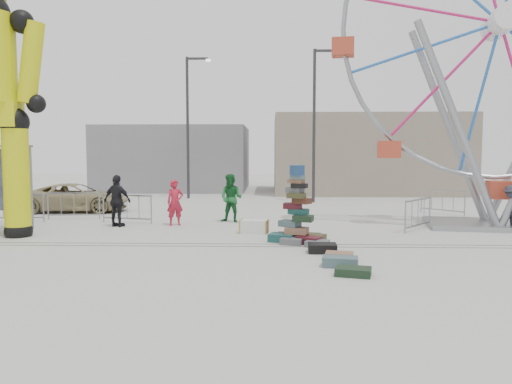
{
  "coord_description": "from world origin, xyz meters",
  "views": [
    {
      "loc": [
        0.75,
        -13.41,
        2.72
      ],
      "look_at": [
        0.29,
        1.89,
        1.46
      ],
      "focal_mm": 35.0,
      "sensor_mm": 36.0,
      "label": 1
    }
  ],
  "objects_px": {
    "barricade_wheel_back": "(442,201)",
    "pedestrian_green": "(231,198)",
    "lamp_post_right": "(316,117)",
    "barricade_dummy_a": "(17,208)",
    "steamer_trunk": "(254,227)",
    "pedestrian_red": "(175,203)",
    "pedestrian_black": "(117,201)",
    "suitcase_tower": "(297,221)",
    "barricade_dummy_c": "(127,209)",
    "pedestrian_grey": "(511,208)",
    "lamp_post_left": "(189,120)",
    "barricade_dummy_b": "(74,206)",
    "parked_suv": "(76,198)",
    "ferris_wheel": "(499,50)",
    "barricade_wheel_front": "(418,214)"
  },
  "relations": [
    {
      "from": "suitcase_tower",
      "to": "pedestrian_grey",
      "type": "height_order",
      "value": "suitcase_tower"
    },
    {
      "from": "barricade_dummy_a",
      "to": "pedestrian_green",
      "type": "bearing_deg",
      "value": -3.4
    },
    {
      "from": "steamer_trunk",
      "to": "barricade_dummy_b",
      "type": "xyz_separation_m",
      "value": [
        -7.31,
        3.13,
        0.34
      ]
    },
    {
      "from": "lamp_post_right",
      "to": "barricade_dummy_a",
      "type": "bearing_deg",
      "value": -147.14
    },
    {
      "from": "pedestrian_grey",
      "to": "barricade_dummy_c",
      "type": "bearing_deg",
      "value": -91.15
    },
    {
      "from": "steamer_trunk",
      "to": "ferris_wheel",
      "type": "bearing_deg",
      "value": 19.05
    },
    {
      "from": "lamp_post_left",
      "to": "steamer_trunk",
      "type": "height_order",
      "value": "lamp_post_left"
    },
    {
      "from": "pedestrian_green",
      "to": "pedestrian_red",
      "type": "bearing_deg",
      "value": -137.3
    },
    {
      "from": "barricade_dummy_b",
      "to": "parked_suv",
      "type": "xyz_separation_m",
      "value": [
        -0.89,
        2.47,
        0.08
      ]
    },
    {
      "from": "barricade_dummy_c",
      "to": "pedestrian_green",
      "type": "distance_m",
      "value": 3.96
    },
    {
      "from": "barricade_dummy_b",
      "to": "pedestrian_green",
      "type": "distance_m",
      "value": 6.4
    },
    {
      "from": "suitcase_tower",
      "to": "parked_suv",
      "type": "distance_m",
      "value": 11.94
    },
    {
      "from": "steamer_trunk",
      "to": "lamp_post_right",
      "type": "bearing_deg",
      "value": 82.64
    },
    {
      "from": "lamp_post_left",
      "to": "barricade_wheel_front",
      "type": "bearing_deg",
      "value": -49.05
    },
    {
      "from": "pedestrian_green",
      "to": "pedestrian_black",
      "type": "xyz_separation_m",
      "value": [
        -4.0,
        -1.25,
        0.01
      ]
    },
    {
      "from": "steamer_trunk",
      "to": "barricade_dummy_b",
      "type": "bearing_deg",
      "value": 165.65
    },
    {
      "from": "suitcase_tower",
      "to": "pedestrian_green",
      "type": "height_order",
      "value": "suitcase_tower"
    },
    {
      "from": "suitcase_tower",
      "to": "barricade_wheel_back",
      "type": "distance_m",
      "value": 9.48
    },
    {
      "from": "barricade_wheel_front",
      "to": "pedestrian_black",
      "type": "xyz_separation_m",
      "value": [
        -10.59,
        0.44,
        0.38
      ]
    },
    {
      "from": "lamp_post_right",
      "to": "pedestrian_green",
      "type": "height_order",
      "value": "lamp_post_right"
    },
    {
      "from": "barricade_dummy_a",
      "to": "barricade_dummy_b",
      "type": "relative_size",
      "value": 1.0
    },
    {
      "from": "lamp_post_right",
      "to": "ferris_wheel",
      "type": "relative_size",
      "value": 0.63
    },
    {
      "from": "lamp_post_left",
      "to": "barricade_wheel_back",
      "type": "bearing_deg",
      "value": -29.42
    },
    {
      "from": "pedestrian_grey",
      "to": "barricade_dummy_a",
      "type": "bearing_deg",
      "value": -89.91
    },
    {
      "from": "steamer_trunk",
      "to": "barricade_wheel_front",
      "type": "height_order",
      "value": "barricade_wheel_front"
    },
    {
      "from": "pedestrian_black",
      "to": "pedestrian_red",
      "type": "bearing_deg",
      "value": -149.99
    },
    {
      "from": "barricade_dummy_c",
      "to": "pedestrian_grey",
      "type": "bearing_deg",
      "value": 6.65
    },
    {
      "from": "pedestrian_grey",
      "to": "pedestrian_red",
      "type": "bearing_deg",
      "value": -89.68
    },
    {
      "from": "lamp_post_right",
      "to": "pedestrian_black",
      "type": "height_order",
      "value": "lamp_post_right"
    },
    {
      "from": "steamer_trunk",
      "to": "pedestrian_green",
      "type": "bearing_deg",
      "value": 119.93
    },
    {
      "from": "barricade_dummy_b",
      "to": "steamer_trunk",
      "type": "bearing_deg",
      "value": -29.15
    },
    {
      "from": "lamp_post_right",
      "to": "steamer_trunk",
      "type": "distance_m",
      "value": 11.25
    },
    {
      "from": "suitcase_tower",
      "to": "barricade_dummy_b",
      "type": "distance_m",
      "value": 9.86
    },
    {
      "from": "barricade_dummy_a",
      "to": "barricade_dummy_c",
      "type": "xyz_separation_m",
      "value": [
        4.27,
        -0.07,
        0.0
      ]
    },
    {
      "from": "lamp_post_left",
      "to": "pedestrian_black",
      "type": "distance_m",
      "value": 11.37
    },
    {
      "from": "barricade_wheel_back",
      "to": "pedestrian_green",
      "type": "distance_m",
      "value": 9.32
    },
    {
      "from": "barricade_dummy_c",
      "to": "ferris_wheel",
      "type": "bearing_deg",
      "value": 10.22
    },
    {
      "from": "pedestrian_black",
      "to": "suitcase_tower",
      "type": "bearing_deg",
      "value": 174.69
    },
    {
      "from": "barricade_wheel_back",
      "to": "pedestrian_red",
      "type": "height_order",
      "value": "pedestrian_red"
    },
    {
      "from": "barricade_dummy_b",
      "to": "parked_suv",
      "type": "distance_m",
      "value": 2.62
    },
    {
      "from": "barricade_dummy_a",
      "to": "parked_suv",
      "type": "height_order",
      "value": "parked_suv"
    },
    {
      "from": "steamer_trunk",
      "to": "pedestrian_red",
      "type": "xyz_separation_m",
      "value": [
        -2.95,
        1.63,
        0.62
      ]
    },
    {
      "from": "suitcase_tower",
      "to": "barricade_dummy_a",
      "type": "distance_m",
      "value": 11.16
    },
    {
      "from": "suitcase_tower",
      "to": "pedestrian_green",
      "type": "relative_size",
      "value": 1.25
    },
    {
      "from": "steamer_trunk",
      "to": "suitcase_tower",
      "type": "bearing_deg",
      "value": -41.13
    },
    {
      "from": "lamp_post_left",
      "to": "pedestrian_red",
      "type": "distance_m",
      "value": 11.05
    },
    {
      "from": "lamp_post_left",
      "to": "ferris_wheel",
      "type": "height_order",
      "value": "ferris_wheel"
    },
    {
      "from": "barricade_dummy_c",
      "to": "parked_suv",
      "type": "height_order",
      "value": "parked_suv"
    },
    {
      "from": "suitcase_tower",
      "to": "barricade_dummy_b",
      "type": "relative_size",
      "value": 1.15
    },
    {
      "from": "ferris_wheel",
      "to": "barricade_wheel_front",
      "type": "bearing_deg",
      "value": -156.48
    }
  ]
}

